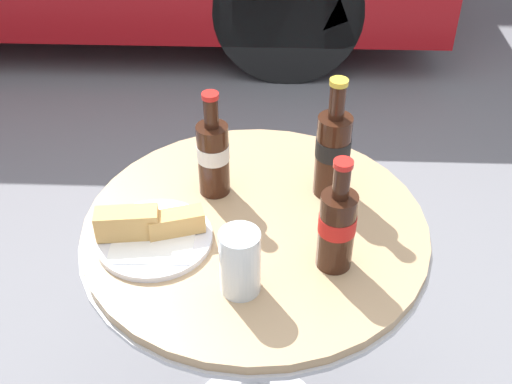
{
  "coord_description": "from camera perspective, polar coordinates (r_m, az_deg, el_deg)",
  "views": [
    {
      "loc": [
        0.04,
        -0.92,
        1.51
      ],
      "look_at": [
        0.0,
        0.03,
        0.75
      ],
      "focal_mm": 45.0,
      "sensor_mm": 36.0,
      "label": 1
    }
  ],
  "objects": [
    {
      "name": "lunch_plate_near",
      "position": [
        1.19,
        -9.32,
        -3.51
      ],
      "size": [
        0.21,
        0.21,
        0.07
      ],
      "color": "white",
      "rests_on": "bistro_table"
    },
    {
      "name": "cola_bottle_left",
      "position": [
        1.1,
        7.21,
        -3.02
      ],
      "size": [
        0.07,
        0.07,
        0.22
      ],
      "color": "#33190F",
      "rests_on": "bistro_table"
    },
    {
      "name": "bistro_table",
      "position": [
        1.34,
        -0.05,
        -7.99
      ],
      "size": [
        0.67,
        0.67,
        0.7
      ],
      "color": "#B7B7BC",
      "rests_on": "ground_plane"
    },
    {
      "name": "drinking_glass",
      "position": [
        1.07,
        -1.42,
        -6.45
      ],
      "size": [
        0.07,
        0.07,
        0.12
      ],
      "color": "black",
      "rests_on": "bistro_table"
    },
    {
      "name": "cola_bottle_right",
      "position": [
        1.25,
        -3.83,
        3.34
      ],
      "size": [
        0.06,
        0.06,
        0.22
      ],
      "color": "#33190F",
      "rests_on": "bistro_table"
    },
    {
      "name": "cola_bottle_center",
      "position": [
        1.25,
        6.84,
        3.69
      ],
      "size": [
        0.07,
        0.07,
        0.25
      ],
      "color": "#33190F",
      "rests_on": "bistro_table"
    }
  ]
}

